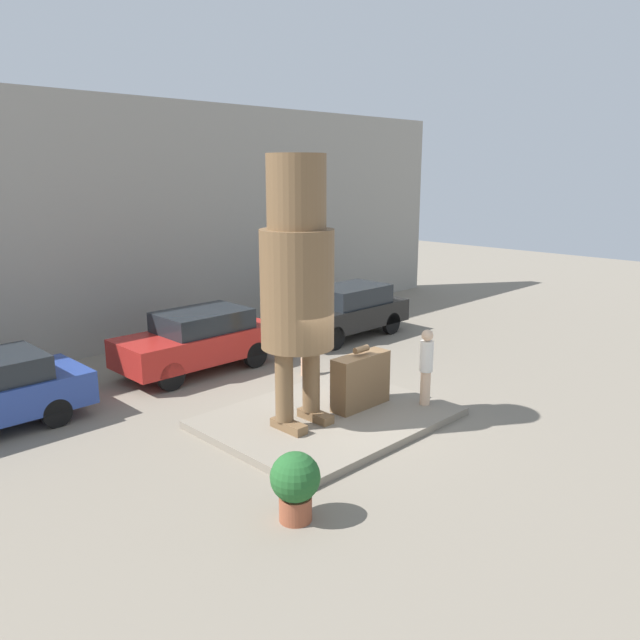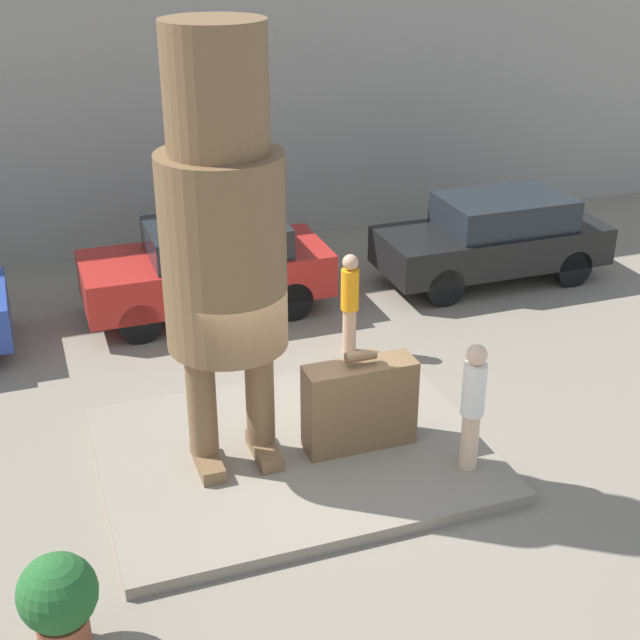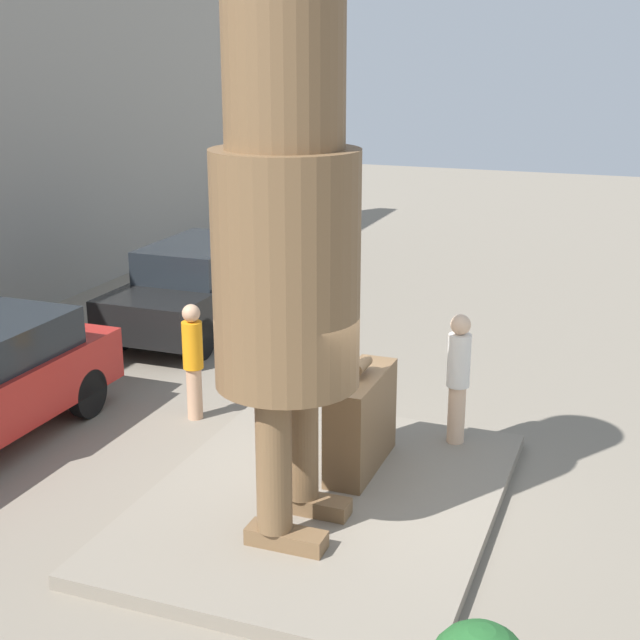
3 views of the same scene
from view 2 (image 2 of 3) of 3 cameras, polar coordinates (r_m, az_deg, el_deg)
name	(u,v)px [view 2 (image 2 of 3)]	position (r m, az deg, el deg)	size (l,w,h in m)	color
ground_plane	(294,459)	(11.76, -1.67, -8.86)	(60.00, 60.00, 0.00)	gray
pedestal	(294,454)	(11.71, -1.68, -8.54)	(4.90, 3.80, 0.16)	gray
building_backdrop	(158,67)	(18.14, -10.33, 15.63)	(28.00, 0.60, 7.26)	gray
statue_figure	(222,224)	(10.15, -6.26, 6.10)	(1.45, 1.45, 5.35)	brown
giant_suitcase	(360,404)	(11.45, 2.55, -5.42)	(1.44, 0.46, 1.37)	brown
tourist	(473,402)	(11.00, 9.76, -5.18)	(0.29, 0.29, 1.70)	beige
parked_car_red	(209,265)	(15.51, -7.14, 3.48)	(4.21, 1.81, 1.61)	#B2231E
parked_car_black	(495,237)	(17.03, 11.11, 5.26)	(4.28, 1.73, 1.63)	black
planter_pot	(59,600)	(9.16, -16.38, -16.84)	(0.77, 0.77, 1.10)	brown
worker_hivis	(350,300)	(13.96, 1.92, 1.32)	(0.28, 0.28, 1.67)	tan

